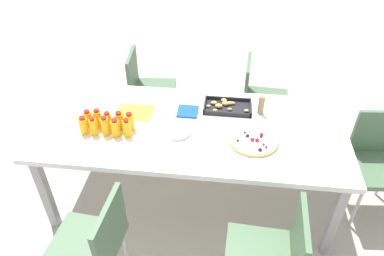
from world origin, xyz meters
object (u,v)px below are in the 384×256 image
object	(u,v)px
juice_bottle_7	(108,121)
chair_end	(379,157)
juice_bottle_0	(84,126)
juice_bottle_9	(130,122)
plate_stack	(178,132)
napkin_stack	(188,111)
chair_far_left	(146,86)
chair_far_right	(259,95)
chair_near_left	(95,242)
juice_bottle_1	(93,127)
fruit_pizza	(253,139)
juice_bottle_6	(98,119)
party_table	(191,133)
juice_bottle_2	(105,126)
chair_near_right	(273,254)
cardboard_tube	(261,105)
juice_bottle_3	(115,128)
juice_bottle_8	(119,121)
snack_tray	(227,107)
juice_bottle_5	(88,119)
juice_bottle_4	(127,128)
paper_folder	(135,112)

from	to	relation	value
juice_bottle_7	chair_end	bearing A→B (deg)	5.37
juice_bottle_0	juice_bottle_9	xyz separation A→B (m)	(0.30, 0.08, 0.00)
plate_stack	napkin_stack	distance (m)	0.26
plate_stack	chair_far_left	bearing A→B (deg)	115.30
chair_far_right	chair_near_left	bearing A→B (deg)	-27.26
juice_bottle_1	fruit_pizza	world-z (taller)	juice_bottle_1
juice_bottle_6	fruit_pizza	bearing A→B (deg)	-1.60
chair_end	juice_bottle_0	xyz separation A→B (m)	(-2.09, -0.25, 0.30)
plate_stack	party_table	bearing A→B (deg)	48.22
chair_end	juice_bottle_1	world-z (taller)	juice_bottle_1
juice_bottle_2	juice_bottle_9	world-z (taller)	juice_bottle_2
chair_near_right	juice_bottle_9	distance (m)	1.25
juice_bottle_9	cardboard_tube	distance (m)	0.95
party_table	juice_bottle_9	size ratio (longest dim) A/B	15.65
chair_far_right	juice_bottle_3	distance (m)	1.44
juice_bottle_9	chair_far_left	bearing A→B (deg)	96.91
chair_end	juice_bottle_8	xyz separation A→B (m)	(-1.86, -0.18, 0.30)
party_table	snack_tray	world-z (taller)	snack_tray
chair_end	chair_near_right	size ratio (longest dim) A/B	1.00
chair_near_right	chair_far_left	size ratio (longest dim) A/B	1.00
chair_end	juice_bottle_5	distance (m)	2.11
chair_near_left	plate_stack	bearing A→B (deg)	-22.04
chair_far_left	juice_bottle_6	xyz separation A→B (m)	(-0.11, -0.94, 0.31)
juice_bottle_7	fruit_pizza	size ratio (longest dim) A/B	0.40
chair_near_right	juice_bottle_8	distance (m)	1.30
juice_bottle_4	napkin_stack	world-z (taller)	juice_bottle_4
juice_bottle_6	napkin_stack	size ratio (longest dim) A/B	0.98
juice_bottle_6	cardboard_tube	xyz separation A→B (m)	(1.13, 0.29, 0.01)
juice_bottle_5	paper_folder	world-z (taller)	juice_bottle_5
chair_far_right	juice_bottle_2	bearing A→B (deg)	-44.78
juice_bottle_7	snack_tray	bearing A→B (deg)	22.99
chair_near_right	juice_bottle_2	world-z (taller)	juice_bottle_2
party_table	snack_tray	distance (m)	0.35
juice_bottle_0	plate_stack	size ratio (longest dim) A/B	0.80
juice_bottle_3	juice_bottle_0	bearing A→B (deg)	179.32
juice_bottle_7	juice_bottle_8	bearing A→B (deg)	4.35
juice_bottle_9	fruit_pizza	distance (m)	0.85
party_table	juice_bottle_6	world-z (taller)	juice_bottle_6
juice_bottle_1	juice_bottle_7	size ratio (longest dim) A/B	1.01
party_table	napkin_stack	world-z (taller)	napkin_stack
juice_bottle_5	juice_bottle_7	size ratio (longest dim) A/B	0.96
chair_near_left	chair_near_right	xyz separation A→B (m)	(1.02, 0.04, 0.00)
juice_bottle_9	snack_tray	bearing A→B (deg)	27.03
chair_end	juice_bottle_1	xyz separation A→B (m)	(-2.02, -0.26, 0.30)
juice_bottle_4	cardboard_tube	distance (m)	0.97
napkin_stack	chair_end	bearing A→B (deg)	-2.88
juice_bottle_1	fruit_pizza	size ratio (longest dim) A/B	0.41
snack_tray	juice_bottle_8	bearing A→B (deg)	-155.16
juice_bottle_0	juice_bottle_1	distance (m)	0.07
juice_bottle_1	plate_stack	size ratio (longest dim) A/B	0.82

